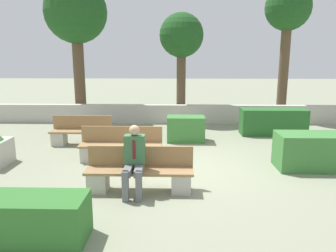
{
  "coord_description": "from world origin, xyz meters",
  "views": [
    {
      "loc": [
        0.0,
        -7.08,
        2.54
      ],
      "look_at": [
        -0.21,
        0.5,
        0.9
      ],
      "focal_mm": 35.0,
      "sensor_mm": 36.0,
      "label": 1
    }
  ],
  "objects_px": {
    "bench_left_side": "(81,134)",
    "bench_right_side": "(121,148)",
    "tree_center_right": "(288,14)",
    "tree_center_left": "(181,39)",
    "bench_front": "(140,174)",
    "person_seated_man": "(134,158)",
    "tree_leftmost": "(76,15)"
  },
  "relations": [
    {
      "from": "bench_left_side",
      "to": "bench_right_side",
      "type": "bearing_deg",
      "value": -43.84
    },
    {
      "from": "tree_center_right",
      "to": "bench_left_side",
      "type": "bearing_deg",
      "value": -148.73
    },
    {
      "from": "bench_right_side",
      "to": "tree_center_left",
      "type": "height_order",
      "value": "tree_center_left"
    },
    {
      "from": "bench_front",
      "to": "tree_center_right",
      "type": "height_order",
      "value": "tree_center_right"
    },
    {
      "from": "person_seated_man",
      "to": "tree_center_right",
      "type": "height_order",
      "value": "tree_center_right"
    },
    {
      "from": "person_seated_man",
      "to": "tree_center_left",
      "type": "distance_m",
      "value": 7.57
    },
    {
      "from": "bench_right_side",
      "to": "person_seated_man",
      "type": "height_order",
      "value": "person_seated_man"
    },
    {
      "from": "bench_front",
      "to": "tree_center_right",
      "type": "relative_size",
      "value": 0.39
    },
    {
      "from": "bench_left_side",
      "to": "tree_center_left",
      "type": "distance_m",
      "value": 5.52
    },
    {
      "from": "tree_leftmost",
      "to": "tree_center_right",
      "type": "xyz_separation_m",
      "value": [
        8.13,
        0.43,
        0.06
      ]
    },
    {
      "from": "bench_right_side",
      "to": "tree_leftmost",
      "type": "height_order",
      "value": "tree_leftmost"
    },
    {
      "from": "bench_right_side",
      "to": "bench_left_side",
      "type": "bearing_deg",
      "value": 127.81
    },
    {
      "from": "tree_leftmost",
      "to": "tree_center_left",
      "type": "height_order",
      "value": "tree_leftmost"
    },
    {
      "from": "tree_leftmost",
      "to": "tree_center_right",
      "type": "distance_m",
      "value": 8.14
    },
    {
      "from": "bench_front",
      "to": "tree_center_right",
      "type": "distance_m",
      "value": 9.77
    },
    {
      "from": "bench_left_side",
      "to": "tree_center_right",
      "type": "distance_m",
      "value": 9.06
    },
    {
      "from": "tree_leftmost",
      "to": "tree_center_left",
      "type": "xyz_separation_m",
      "value": [
        4.03,
        -0.12,
        -0.89
      ]
    },
    {
      "from": "tree_center_left",
      "to": "tree_center_right",
      "type": "distance_m",
      "value": 4.25
    },
    {
      "from": "person_seated_man",
      "to": "tree_leftmost",
      "type": "relative_size",
      "value": 0.24
    },
    {
      "from": "bench_front",
      "to": "bench_right_side",
      "type": "xyz_separation_m",
      "value": [
        -0.66,
        1.79,
        -0.0
      ]
    },
    {
      "from": "person_seated_man",
      "to": "tree_center_right",
      "type": "bearing_deg",
      "value": 56.62
    },
    {
      "from": "tree_leftmost",
      "to": "tree_center_right",
      "type": "bearing_deg",
      "value": 3.02
    },
    {
      "from": "person_seated_man",
      "to": "tree_leftmost",
      "type": "xyz_separation_m",
      "value": [
        -3.09,
        7.22,
        3.36
      ]
    },
    {
      "from": "bench_front",
      "to": "tree_center_right",
      "type": "bearing_deg",
      "value": 56.54
    },
    {
      "from": "bench_front",
      "to": "bench_right_side",
      "type": "bearing_deg",
      "value": 110.34
    },
    {
      "from": "tree_leftmost",
      "to": "tree_center_right",
      "type": "relative_size",
      "value": 1.02
    },
    {
      "from": "bench_left_side",
      "to": "bench_right_side",
      "type": "relative_size",
      "value": 0.86
    },
    {
      "from": "person_seated_man",
      "to": "bench_left_side",
      "type": "bearing_deg",
      "value": 120.43
    },
    {
      "from": "tree_center_right",
      "to": "tree_center_left",
      "type": "bearing_deg",
      "value": -172.38
    },
    {
      "from": "bench_left_side",
      "to": "tree_center_right",
      "type": "relative_size",
      "value": 0.33
    },
    {
      "from": "bench_front",
      "to": "bench_right_side",
      "type": "distance_m",
      "value": 1.91
    },
    {
      "from": "bench_right_side",
      "to": "tree_center_right",
      "type": "xyz_separation_m",
      "value": [
        5.62,
        5.72,
        3.8
      ]
    }
  ]
}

